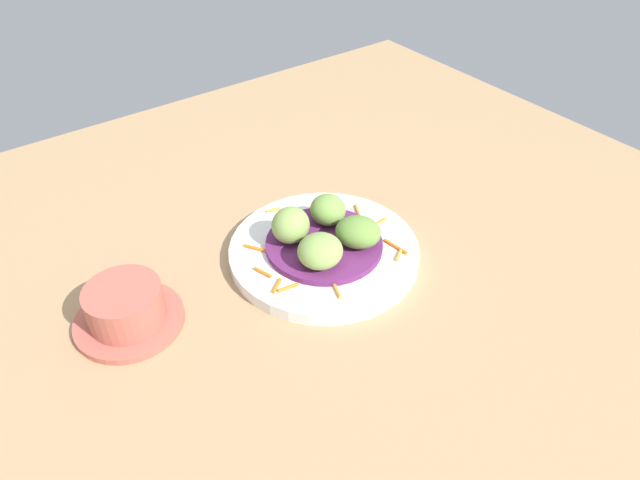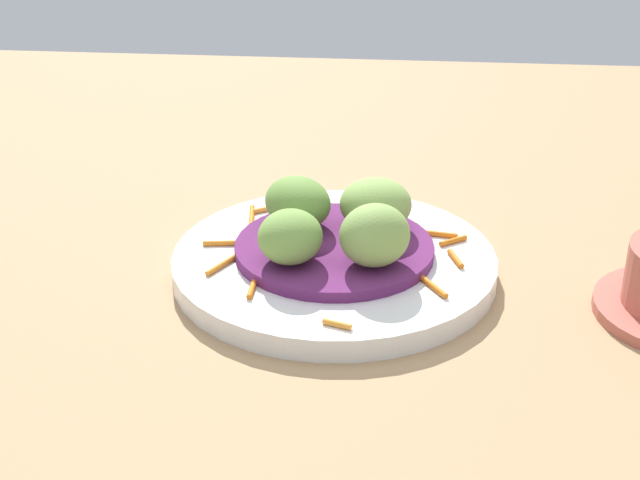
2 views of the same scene
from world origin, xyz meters
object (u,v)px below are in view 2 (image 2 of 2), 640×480
at_px(guac_scoop_center, 375,235).
at_px(guac_scoop_right, 376,204).
at_px(guac_scoop_left, 290,237).
at_px(guac_scoop_back, 298,202).
at_px(main_plate, 334,264).

relative_size(guac_scoop_center, guac_scoop_right, 0.93).
distance_m(guac_scoop_left, guac_scoop_center, 0.06).
relative_size(guac_scoop_center, guac_scoop_back, 0.90).
bearing_deg(guac_scoop_left, guac_scoop_right, -43.40).
bearing_deg(guac_scoop_center, guac_scoop_left, 91.60).
bearing_deg(main_plate, guac_scoop_left, 136.60).
distance_m(main_plate, guac_scoop_center, 0.06).
relative_size(main_plate, guac_scoop_right, 4.41).
bearing_deg(guac_scoop_center, main_plate, 46.60).
xyz_separation_m(guac_scoop_right, guac_scoop_back, (-0.00, 0.06, -0.00)).
relative_size(main_plate, guac_scoop_left, 4.97).
height_order(guac_scoop_right, guac_scoop_back, same).
bearing_deg(guac_scoop_back, guac_scoop_right, -88.40).
height_order(main_plate, guac_scoop_center, guac_scoop_center).
height_order(guac_scoop_left, guac_scoop_back, same).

